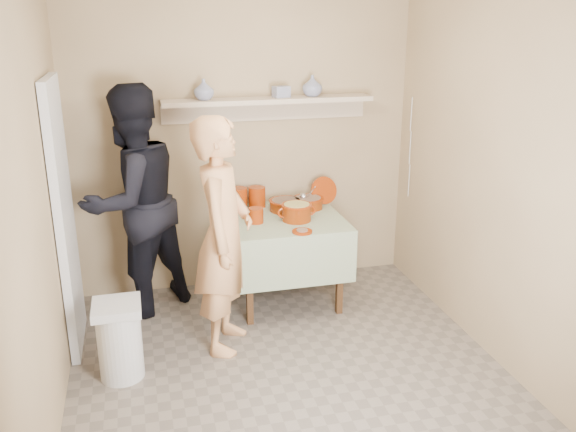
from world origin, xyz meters
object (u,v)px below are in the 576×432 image
object	(u,v)px
person_cook	(223,236)
cazuela_rice	(297,211)
person_helper	(133,202)
trash_bin	(120,340)
serving_table	(284,230)

from	to	relation	value
person_cook	cazuela_rice	world-z (taller)	person_cook
person_helper	trash_bin	distance (m)	1.23
serving_table	cazuela_rice	bearing A→B (deg)	-55.34
person_cook	trash_bin	size ratio (longest dim) A/B	3.13
serving_table	cazuela_rice	world-z (taller)	cazuela_rice
person_cook	trash_bin	world-z (taller)	person_cook
serving_table	trash_bin	bearing A→B (deg)	-146.81
person_helper	serving_table	bearing A→B (deg)	138.11
trash_bin	cazuela_rice	bearing A→B (deg)	28.36
cazuela_rice	trash_bin	bearing A→B (deg)	-151.64
cazuela_rice	person_cook	bearing A→B (deg)	-142.63
person_cook	person_helper	xyz separation A→B (m)	(-0.62, 0.76, 0.07)
person_helper	serving_table	world-z (taller)	person_helper
person_cook	person_helper	distance (m)	0.99
person_helper	serving_table	distance (m)	1.27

